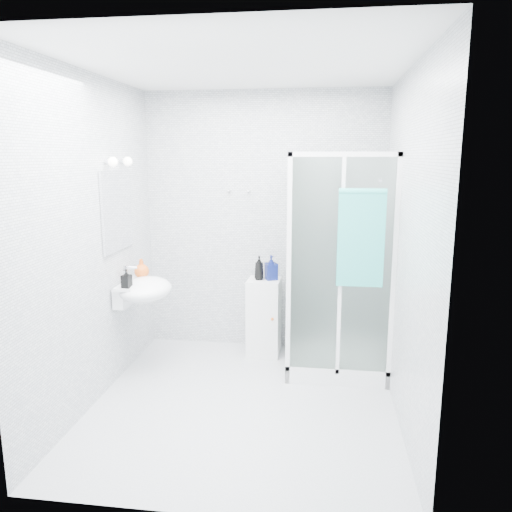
# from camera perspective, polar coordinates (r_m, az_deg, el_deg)

# --- Properties ---
(room) EXTENTS (2.40, 2.60, 2.60)m
(room) POSITION_cam_1_polar(r_m,az_deg,el_deg) (3.78, -1.47, 1.21)
(room) COLOR silver
(room) RESTS_ON ground
(shower_enclosure) EXTENTS (0.90, 0.95, 2.00)m
(shower_enclosure) POSITION_cam_1_polar(r_m,az_deg,el_deg) (4.69, 8.28, -7.64)
(shower_enclosure) COLOR white
(shower_enclosure) RESTS_ON ground
(wall_basin) EXTENTS (0.46, 0.56, 0.35)m
(wall_basin) POSITION_cam_1_polar(r_m,az_deg,el_deg) (4.57, -12.83, -3.75)
(wall_basin) COLOR white
(wall_basin) RESTS_ON ground
(mirror) EXTENTS (0.02, 0.60, 0.70)m
(mirror) POSITION_cam_1_polar(r_m,az_deg,el_deg) (4.52, -15.59, 5.02)
(mirror) COLOR white
(mirror) RESTS_ON room
(vanity_lights) EXTENTS (0.10, 0.40, 0.08)m
(vanity_lights) POSITION_cam_1_polar(r_m,az_deg,el_deg) (4.48, -15.29, 10.38)
(vanity_lights) COLOR silver
(vanity_lights) RESTS_ON room
(wall_hooks) EXTENTS (0.23, 0.06, 0.03)m
(wall_hooks) POSITION_cam_1_polar(r_m,az_deg,el_deg) (5.01, -2.01, 7.40)
(wall_hooks) COLOR silver
(wall_hooks) RESTS_ON room
(storage_cabinet) EXTENTS (0.33, 0.35, 0.77)m
(storage_cabinet) POSITION_cam_1_polar(r_m,az_deg,el_deg) (5.02, 0.91, -6.99)
(storage_cabinet) COLOR white
(storage_cabinet) RESTS_ON ground
(hand_towel) EXTENTS (0.37, 0.05, 0.80)m
(hand_towel) POSITION_cam_1_polar(r_m,az_deg,el_deg) (4.10, 11.91, 2.27)
(hand_towel) COLOR teal
(hand_towel) RESTS_ON shower_enclosure
(shampoo_bottle_a) EXTENTS (0.11, 0.11, 0.24)m
(shampoo_bottle_a) POSITION_cam_1_polar(r_m,az_deg,el_deg) (4.88, 0.36, -1.36)
(shampoo_bottle_a) COLOR black
(shampoo_bottle_a) RESTS_ON storage_cabinet
(shampoo_bottle_b) EXTENTS (0.15, 0.15, 0.24)m
(shampoo_bottle_b) POSITION_cam_1_polar(r_m,az_deg,el_deg) (4.88, 1.75, -1.32)
(shampoo_bottle_b) COLOR navy
(shampoo_bottle_b) RESTS_ON storage_cabinet
(soap_dispenser_orange) EXTENTS (0.17, 0.17, 0.17)m
(soap_dispenser_orange) POSITION_cam_1_polar(r_m,az_deg,el_deg) (4.72, -12.95, -1.37)
(soap_dispenser_orange) COLOR #CC5418
(soap_dispenser_orange) RESTS_ON wall_basin
(soap_dispenser_black) EXTENTS (0.08, 0.09, 0.16)m
(soap_dispenser_black) POSITION_cam_1_polar(r_m,az_deg,el_deg) (4.39, -14.59, -2.49)
(soap_dispenser_black) COLOR black
(soap_dispenser_black) RESTS_ON wall_basin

